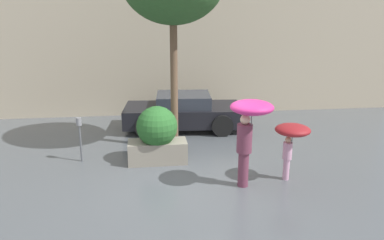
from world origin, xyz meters
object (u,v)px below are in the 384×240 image
(parked_car_near, at_px, (183,112))
(planter_box, at_px, (157,135))
(parking_meter, at_px, (80,130))
(person_adult, at_px, (249,121))
(person_child, at_px, (292,134))

(parked_car_near, bearing_deg, planter_box, 166.02)
(parking_meter, bearing_deg, person_adult, -27.70)
(planter_box, bearing_deg, person_child, -27.04)
(person_child, xyz_separation_m, parked_car_near, (-1.97, 4.43, -0.54))
(person_child, height_order, parking_meter, person_child)
(planter_box, height_order, parking_meter, planter_box)
(person_adult, bearing_deg, planter_box, -176.73)
(planter_box, xyz_separation_m, parking_meter, (-1.95, 0.29, 0.11))
(person_child, height_order, parked_car_near, person_child)
(person_child, bearing_deg, person_adult, -115.07)
(person_child, bearing_deg, planter_box, -154.27)
(planter_box, bearing_deg, parking_meter, 171.49)
(planter_box, relative_size, person_adult, 0.76)
(parked_car_near, distance_m, parking_meter, 3.94)
(parking_meter, bearing_deg, person_child, -20.11)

